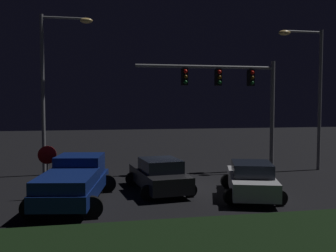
% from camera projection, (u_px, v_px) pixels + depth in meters
% --- Properties ---
extents(ground_plane, '(80.00, 80.00, 0.00)m').
position_uv_depth(ground_plane, '(178.00, 185.00, 18.42)').
color(ground_plane, black).
extents(grass_median, '(21.10, 4.32, 0.10)m').
position_uv_depth(grass_median, '(234.00, 240.00, 10.91)').
color(grass_median, black).
rests_on(grass_median, ground_plane).
extents(pickup_truck, '(3.48, 5.66, 1.80)m').
position_uv_depth(pickup_truck, '(75.00, 178.00, 15.05)').
color(pickup_truck, navy).
rests_on(pickup_truck, ground_plane).
extents(car_sedan, '(3.28, 4.74, 1.51)m').
position_uv_depth(car_sedan, '(251.00, 180.00, 16.12)').
color(car_sedan, '#B7B7BC').
rests_on(car_sedan, ground_plane).
extents(car_sedan_far, '(2.83, 4.59, 1.51)m').
position_uv_depth(car_sedan_far, '(159.00, 175.00, 17.09)').
color(car_sedan_far, black).
rests_on(car_sedan_far, ground_plane).
extents(traffic_signal_gantry, '(8.32, 0.56, 6.50)m').
position_uv_depth(traffic_signal_gantry, '(234.00, 88.00, 21.94)').
color(traffic_signal_gantry, slate).
rests_on(traffic_signal_gantry, ground_plane).
extents(street_lamp_left, '(2.85, 0.44, 8.86)m').
position_uv_depth(street_lamp_left, '(53.00, 76.00, 20.80)').
color(street_lamp_left, slate).
rests_on(street_lamp_left, ground_plane).
extents(street_lamp_right, '(2.82, 0.44, 8.34)m').
position_uv_depth(street_lamp_right, '(312.00, 82.00, 22.32)').
color(street_lamp_right, slate).
rests_on(street_lamp_right, ground_plane).
extents(stop_sign, '(0.76, 0.08, 2.23)m').
position_uv_depth(stop_sign, '(47.00, 162.00, 15.72)').
color(stop_sign, slate).
rests_on(stop_sign, ground_plane).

